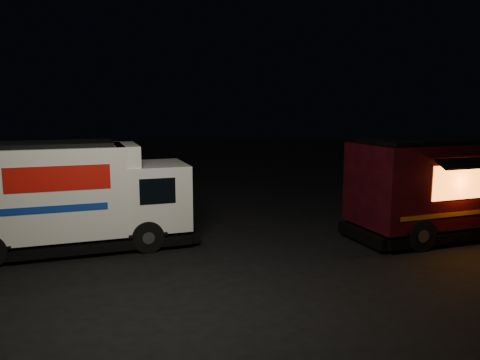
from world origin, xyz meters
TOP-DOWN VIEW (x-y plane):
  - ground at (0.00, 0.00)m, footprint 80.00×80.00m
  - white_truck at (-3.25, 1.26)m, footprint 6.63×3.38m
  - red_truck at (7.37, 1.23)m, footprint 6.47×3.52m

SIDE VIEW (x-z plane):
  - ground at x=0.00m, z-range 0.00..0.00m
  - red_truck at x=7.37m, z-range 0.00..2.85m
  - white_truck at x=-3.25m, z-range 0.00..2.87m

